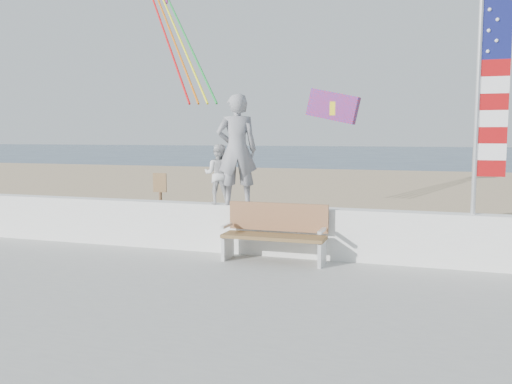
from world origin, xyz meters
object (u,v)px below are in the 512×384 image
(adult, at_px, (237,150))
(flag, at_px, (486,96))
(child, at_px, (218,174))
(bench, at_px, (275,232))

(adult, bearing_deg, flag, 158.21)
(adult, bearing_deg, child, -21.78)
(child, relative_size, flag, 0.32)
(flag, bearing_deg, child, 180.00)
(child, distance_m, flag, 4.79)
(adult, bearing_deg, bench, 130.69)
(flag, bearing_deg, adult, 180.00)
(child, height_order, bench, child)
(bench, bearing_deg, flag, 7.72)
(adult, distance_m, bench, 1.72)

